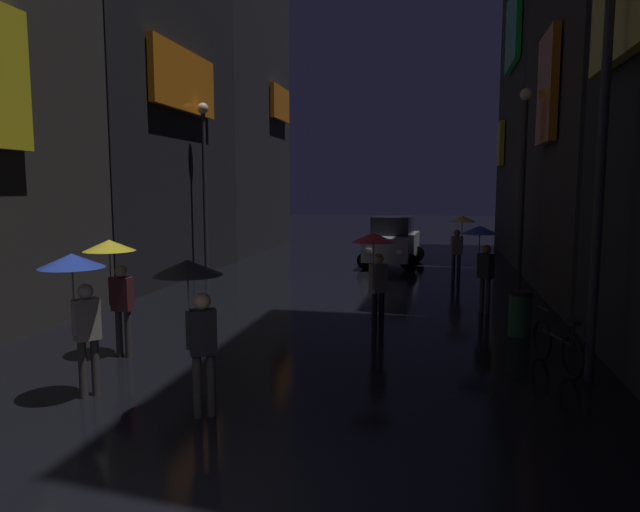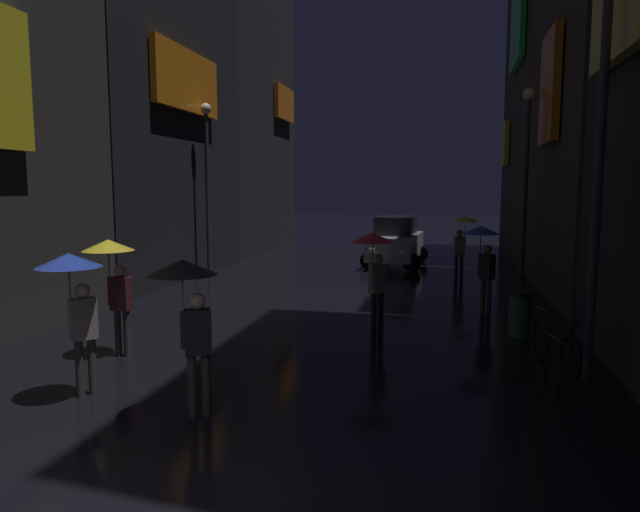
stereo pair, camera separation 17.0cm
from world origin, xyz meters
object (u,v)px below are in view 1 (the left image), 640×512
pedestrian_midstreet_centre_yellow (114,265)px  car_distant (392,242)px  streetlamp_right_far (523,167)px  streetlamp_left_far (204,171)px  pedestrian_midstreet_left_blue (482,244)px  streetlamp_right_near (603,137)px  pedestrian_near_crossing_red (375,254)px  pedestrian_far_right_yellow (460,229)px  trash_bin (520,313)px  bicycle_parked_at_storefront (556,346)px  pedestrian_foreground_right_blue (77,285)px  pedestrian_foreground_left_black (193,294)px

pedestrian_midstreet_centre_yellow → car_distant: bearing=73.8°
streetlamp_right_far → streetlamp_left_far: bearing=178.6°
pedestrian_midstreet_left_blue → streetlamp_right_near: bearing=-74.4°
pedestrian_midstreet_left_blue → streetlamp_right_near: streetlamp_right_near is taller
pedestrian_near_crossing_red → pedestrian_far_right_yellow: (1.98, 7.60, 0.00)m
trash_bin → streetlamp_left_far: bearing=148.2°
bicycle_parked_at_storefront → car_distant: 13.02m
pedestrian_near_crossing_red → trash_bin: bearing=8.1°
pedestrian_near_crossing_red → streetlamp_right_far: (3.65, 5.95, 1.97)m
streetlamp_right_near → streetlamp_left_far: size_ratio=1.06×
streetlamp_left_far → trash_bin: (9.30, -5.77, -3.13)m
pedestrian_near_crossing_red → bicycle_parked_at_storefront: size_ratio=1.19×
streetlamp_left_far → bicycle_parked_at_storefront: bearing=-39.6°
car_distant → streetlamp_right_near: streetlamp_right_near is taller
pedestrian_far_right_yellow → streetlamp_right_far: size_ratio=0.36×
pedestrian_far_right_yellow → streetlamp_left_far: 8.67m
streetlamp_left_far → trash_bin: streetlamp_left_far is taller
pedestrian_foreground_right_blue → streetlamp_right_near: (7.35, 2.34, 2.12)m
pedestrian_foreground_left_black → bicycle_parked_at_storefront: 6.11m
pedestrian_midstreet_centre_yellow → car_distant: size_ratio=0.50×
pedestrian_midstreet_left_blue → streetlamp_right_far: streetlamp_right_far is taller
pedestrian_far_right_yellow → pedestrian_midstreet_left_blue: bearing=-86.4°
pedestrian_near_crossing_red → streetlamp_right_near: (3.65, -2.26, 2.12)m
pedestrian_foreground_left_black → pedestrian_midstreet_centre_yellow: (-2.54, 2.30, 0.00)m
pedestrian_midstreet_centre_yellow → car_distant: 13.90m
bicycle_parked_at_storefront → streetlamp_left_far: streetlamp_left_far is taller
car_distant → streetlamp_left_far: 7.88m
pedestrian_midstreet_left_blue → streetlamp_right_far: bearing=68.3°
pedestrian_foreground_right_blue → bicycle_parked_at_storefront: bearing=22.3°
pedestrian_midstreet_left_blue → streetlamp_left_far: size_ratio=0.37×
car_distant → trash_bin: car_distant is taller
bicycle_parked_at_storefront → streetlamp_right_far: streetlamp_right_far is taller
pedestrian_foreground_left_black → pedestrian_foreground_right_blue: (-1.89, 0.32, 0.00)m
car_distant → trash_bin: 10.86m
pedestrian_foreground_left_black → pedestrian_near_crossing_red: bearing=69.8°
bicycle_parked_at_storefront → streetlamp_right_near: (0.40, -0.52, 3.40)m
pedestrian_near_crossing_red → pedestrian_midstreet_left_blue: same height
streetlamp_right_near → streetlamp_left_far: (-10.00, 8.46, -0.19)m
pedestrian_midstreet_centre_yellow → streetlamp_left_far: streetlamp_left_far is taller
streetlamp_right_far → streetlamp_left_far: 10.00m
car_distant → pedestrian_foreground_left_black: bearing=-94.9°
streetlamp_right_far → pedestrian_foreground_right_blue: bearing=-124.9°
pedestrian_far_right_yellow → streetlamp_right_far: bearing=-44.8°
pedestrian_far_right_yellow → bicycle_parked_at_storefront: bearing=-82.3°
pedestrian_near_crossing_red → pedestrian_midstreet_centre_yellow: 5.07m
pedestrian_far_right_yellow → streetlamp_right_near: bearing=-80.4°
pedestrian_far_right_yellow → streetlamp_right_far: streetlamp_right_far is taller
pedestrian_midstreet_left_blue → streetlamp_right_near: (1.34, -4.83, 2.12)m
pedestrian_foreground_left_black → pedestrian_far_right_yellow: same height
pedestrian_midstreet_centre_yellow → trash_bin: bearing=22.6°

